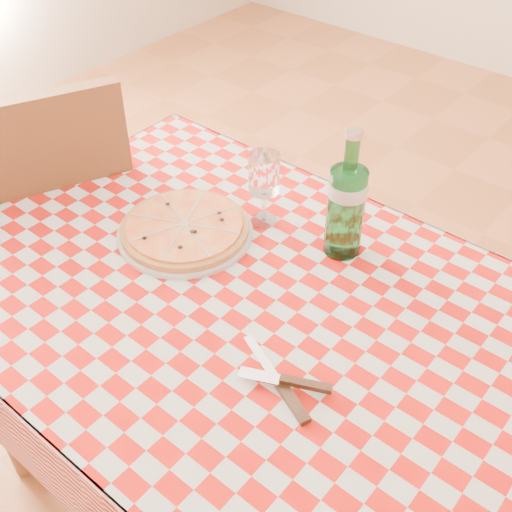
{
  "coord_description": "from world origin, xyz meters",
  "views": [
    {
      "loc": [
        0.6,
        -0.69,
        1.65
      ],
      "look_at": [
        -0.02,
        0.06,
        0.82
      ],
      "focal_mm": 45.0,
      "sensor_mm": 36.0,
      "label": 1
    }
  ],
  "objects": [
    {
      "name": "water_bottle",
      "position": [
        0.06,
        0.25,
        0.9
      ],
      "size": [
        0.09,
        0.09,
        0.29
      ],
      "primitive_type": null,
      "rotation": [
        0.0,
        0.0,
        -0.09
      ],
      "color": "#175F23",
      "rests_on": "tablecloth"
    },
    {
      "name": "cutlery",
      "position": [
        0.19,
        -0.12,
        0.77
      ],
      "size": [
        0.25,
        0.21,
        0.02
      ],
      "primitive_type": null,
      "rotation": [
        0.0,
        0.0,
        0.08
      ],
      "color": "silver",
      "rests_on": "tablecloth"
    },
    {
      "name": "dining_table",
      "position": [
        0.0,
        0.0,
        0.66
      ],
      "size": [
        1.2,
        0.8,
        0.75
      ],
      "color": "brown",
      "rests_on": "ground"
    },
    {
      "name": "wine_glass",
      "position": [
        -0.13,
        0.22,
        0.84
      ],
      "size": [
        0.08,
        0.08,
        0.17
      ],
      "primitive_type": null,
      "rotation": [
        0.0,
        0.0,
        0.27
      ],
      "color": "white",
      "rests_on": "tablecloth"
    },
    {
      "name": "pizza_plate",
      "position": [
        -0.23,
        0.07,
        0.78
      ],
      "size": [
        0.39,
        0.39,
        0.04
      ],
      "primitive_type": null,
      "rotation": [
        0.0,
        0.0,
        -0.37
      ],
      "color": "#CA8643",
      "rests_on": "tablecloth"
    },
    {
      "name": "chair_far",
      "position": [
        -0.73,
        0.02,
        0.57
      ],
      "size": [
        0.59,
        0.59,
        1.0
      ],
      "rotation": [
        0.0,
        0.0,
        2.73
      ],
      "color": "brown",
      "rests_on": "ground"
    },
    {
      "name": "tablecloth",
      "position": [
        0.0,
        0.0,
        0.75
      ],
      "size": [
        1.3,
        0.9,
        0.01
      ],
      "primitive_type": "cube",
      "color": "#B0100A",
      "rests_on": "dining_table"
    }
  ]
}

